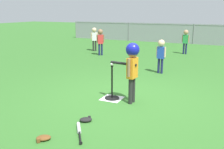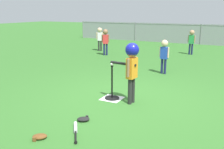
% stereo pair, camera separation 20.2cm
% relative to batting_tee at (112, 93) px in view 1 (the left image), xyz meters
% --- Properties ---
extents(ground_plane, '(60.00, 60.00, 0.00)m').
position_rel_batting_tee_xyz_m(ground_plane, '(0.27, 0.16, -0.12)').
color(ground_plane, '#336B28').
extents(home_plate, '(0.44, 0.44, 0.01)m').
position_rel_batting_tee_xyz_m(home_plate, '(0.00, 0.00, -0.12)').
color(home_plate, white).
rests_on(home_plate, ground_plane).
extents(batting_tee, '(0.32, 0.32, 0.74)m').
position_rel_batting_tee_xyz_m(batting_tee, '(0.00, 0.00, 0.00)').
color(batting_tee, black).
rests_on(batting_tee, ground_plane).
extents(baseball_on_tee, '(0.07, 0.07, 0.07)m').
position_rel_batting_tee_xyz_m(baseball_on_tee, '(0.00, 0.00, 0.66)').
color(baseball_on_tee, white).
rests_on(baseball_on_tee, batting_tee).
extents(batter_child, '(0.65, 0.36, 1.27)m').
position_rel_batting_tee_xyz_m(batter_child, '(0.48, -0.06, 0.78)').
color(batter_child, '#262626').
rests_on(batter_child, ground_plane).
extents(fielder_near_left, '(0.31, 0.21, 1.04)m').
position_rel_batting_tee_xyz_m(fielder_near_left, '(0.36, 2.72, 0.55)').
color(fielder_near_left, '#191E4C').
rests_on(fielder_near_left, ground_plane).
extents(fielder_deep_right, '(0.29, 0.23, 1.12)m').
position_rel_batting_tee_xyz_m(fielder_deep_right, '(-2.82, 4.78, 0.60)').
color(fielder_deep_right, '#191E4C').
rests_on(fielder_deep_right, ground_plane).
extents(fielder_deep_center, '(0.29, 0.23, 1.11)m').
position_rel_batting_tee_xyz_m(fielder_deep_center, '(-3.64, 5.71, 0.59)').
color(fielder_deep_center, '#262626').
rests_on(fielder_deep_center, ground_plane).
extents(fielder_deep_left, '(0.32, 0.21, 1.07)m').
position_rel_batting_tee_xyz_m(fielder_deep_left, '(0.43, 6.67, 0.57)').
color(fielder_deep_left, '#191E4C').
rests_on(fielder_deep_left, ground_plane).
extents(spare_bat_silver, '(0.44, 0.57, 0.06)m').
position_rel_batting_tee_xyz_m(spare_bat_silver, '(0.19, -1.63, -0.09)').
color(spare_bat_silver, silver).
rests_on(spare_bat_silver, ground_plane).
extents(glove_by_plate, '(0.27, 0.26, 0.07)m').
position_rel_batting_tee_xyz_m(glove_by_plate, '(-0.15, -2.10, -0.09)').
color(glove_by_plate, brown).
rests_on(glove_by_plate, ground_plane).
extents(glove_near_bats, '(0.27, 0.25, 0.07)m').
position_rel_batting_tee_xyz_m(glove_near_bats, '(0.09, -1.26, -0.09)').
color(glove_near_bats, black).
rests_on(glove_near_bats, ground_plane).
extents(outfield_fence, '(16.06, 0.06, 1.15)m').
position_rel_batting_tee_xyz_m(outfield_fence, '(0.27, 10.35, 0.49)').
color(outfield_fence, slate).
rests_on(outfield_fence, ground_plane).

